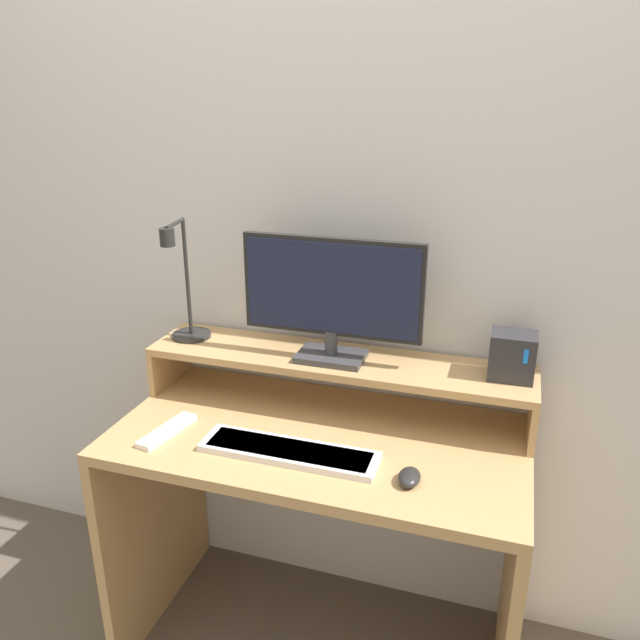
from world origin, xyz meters
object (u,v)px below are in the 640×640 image
object	(u,v)px
monitor	(332,295)
keyboard	(289,451)
desk_lamp	(184,296)
router_dock	(512,356)
mouse	(409,477)
remote_control	(167,431)

from	to	relation	value
monitor	keyboard	world-z (taller)	monitor
monitor	desk_lamp	size ratio (longest dim) A/B	1.36
monitor	router_dock	size ratio (longest dim) A/B	4.04
monitor	mouse	distance (m)	0.53
monitor	remote_control	bearing A→B (deg)	-144.07
router_dock	keyboard	size ratio (longest dim) A/B	0.27
desk_lamp	monitor	bearing A→B (deg)	0.84
keyboard	remote_control	xyz separation A→B (m)	(-0.35, -0.00, -0.00)
monitor	desk_lamp	bearing A→B (deg)	-179.16
monitor	router_dock	xyz separation A→B (m)	(0.49, 0.03, -0.13)
keyboard	remote_control	bearing A→B (deg)	-179.70
desk_lamp	router_dock	bearing A→B (deg)	2.31
keyboard	mouse	world-z (taller)	mouse
monitor	remote_control	xyz separation A→B (m)	(-0.38, -0.28, -0.34)
keyboard	remote_control	size ratio (longest dim) A/B	2.30
router_dock	keyboard	distance (m)	0.64
router_dock	remote_control	size ratio (longest dim) A/B	0.63
keyboard	remote_control	distance (m)	0.35
desk_lamp	mouse	world-z (taller)	desk_lamp
router_dock	remote_control	distance (m)	0.95
desk_lamp	keyboard	world-z (taller)	desk_lamp
mouse	monitor	bearing A→B (deg)	133.54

